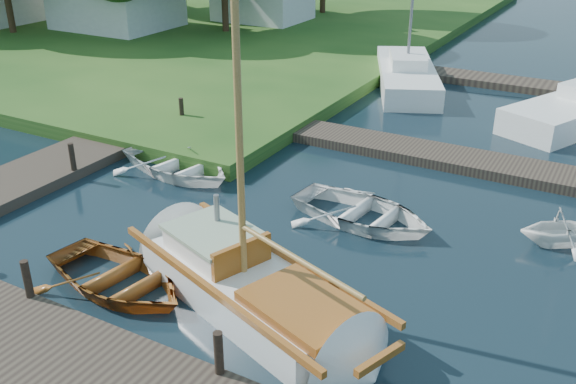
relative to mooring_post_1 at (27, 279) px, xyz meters
The scene contains 14 objects.
ground 5.87m from the mooring_post_1, 59.04° to the left, with size 160.00×160.00×0.00m, color black.
left_dock 8.62m from the mooring_post_1, 125.54° to the left, with size 2.20×18.00×0.30m, color #30261F.
far_dock 12.55m from the mooring_post_1, 66.50° to the left, with size 14.00×1.60×0.30m, color #30261F.
shore 36.80m from the mooring_post_1, 132.80° to the left, with size 50.00×40.00×0.50m, color #224A17.
mooring_post_1 is the anchor object (origin of this frame).
mooring_post_2 4.50m from the mooring_post_1, ahead, with size 0.16×0.16×0.80m, color black.
mooring_post_4 6.40m from the mooring_post_1, 128.66° to the left, with size 0.16×0.16×0.80m, color black.
mooring_post_5 10.77m from the mooring_post_1, 111.80° to the left, with size 0.16×0.16×0.80m, color black.
sailboat 4.43m from the mooring_post_1, 29.93° to the left, with size 7.39×4.30×9.83m.
dinghy 1.72m from the mooring_post_1, 55.61° to the left, with size 2.57×3.60×0.75m, color brown.
tender_a 7.00m from the mooring_post_1, 103.93° to the left, with size 2.79×3.91×0.81m, color white.
tender_c 7.83m from the mooring_post_1, 57.22° to the left, with size 2.66×3.72×0.77m, color white.
tender_d 11.71m from the mooring_post_1, 41.91° to the left, with size 1.70×1.97×1.04m, color white.
marina_boat_0 18.95m from the mooring_post_1, 87.11° to the left, with size 5.01×7.60×9.79m.
Camera 1 is at (6.54, -11.72, 7.50)m, focal length 40.00 mm.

